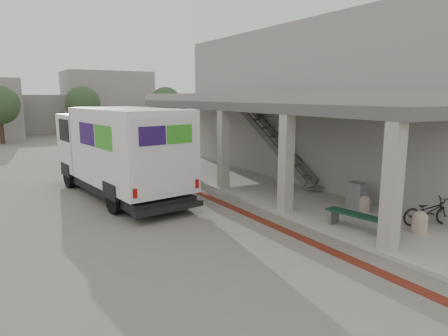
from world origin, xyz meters
TOP-DOWN VIEW (x-y plane):
  - ground at (0.00, 0.00)m, footprint 120.00×120.00m
  - bike_lane_stripe at (1.00, 2.00)m, footprint 0.35×40.00m
  - sidewalk at (4.00, 0.00)m, footprint 4.40×28.00m
  - transit_building at (6.83, 4.50)m, footprint 7.60×17.00m
  - distant_backdrop at (-2.84, 35.89)m, footprint 28.00×10.00m
  - tree_mid at (2.00, 30.00)m, footprint 3.20×3.20m
  - tree_right at (10.00, 29.00)m, footprint 3.20×3.20m
  - fedex_truck at (-1.89, 5.79)m, footprint 3.36×8.35m
  - bench at (2.60, -2.18)m, footprint 0.77×2.06m
  - bollard_near at (3.93, -3.16)m, footprint 0.42×0.42m
  - bollard_far at (4.29, -0.95)m, footprint 0.37×0.37m
  - utility_cabinet at (4.30, -0.61)m, footprint 0.45×0.58m
  - bicycle_black at (4.74, -2.90)m, footprint 1.72×1.11m

SIDE VIEW (x-z plane):
  - ground at x=0.00m, z-range 0.00..0.00m
  - bike_lane_stripe at x=1.00m, z-range 0.00..0.01m
  - sidewalk at x=4.00m, z-range 0.00..0.12m
  - bollard_far at x=4.29m, z-range 0.12..0.67m
  - bollard_near at x=3.93m, z-range 0.12..0.75m
  - bench at x=2.60m, z-range 0.22..0.70m
  - bicycle_black at x=4.74m, z-range 0.12..0.97m
  - utility_cabinet at x=4.30m, z-range 0.12..1.03m
  - fedex_truck at x=-1.89m, z-range 0.11..3.58m
  - distant_backdrop at x=-2.84m, z-range -0.55..5.95m
  - tree_mid at x=2.00m, z-range 0.78..5.58m
  - tree_right at x=10.00m, z-range 0.78..5.58m
  - transit_building at x=6.83m, z-range -0.10..6.90m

